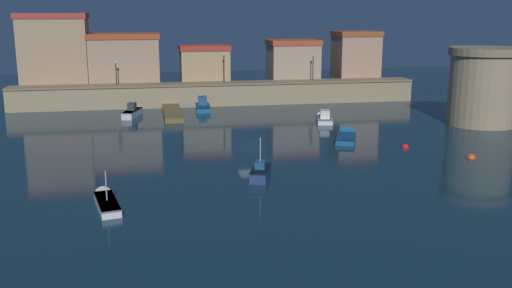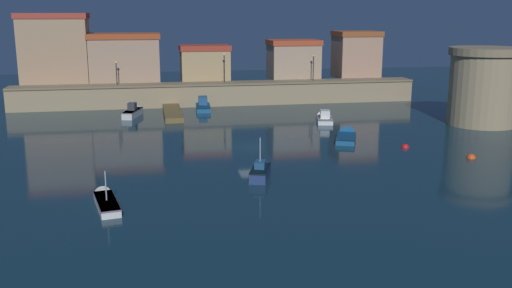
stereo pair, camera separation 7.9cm
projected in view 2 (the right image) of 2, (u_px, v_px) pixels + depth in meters
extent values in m
plane|color=#112D3D|center=(253.00, 147.00, 52.46)|extent=(139.63, 139.63, 0.00)
cube|color=#9E8966|center=(219.00, 95.00, 75.94)|extent=(52.65, 3.11, 2.69)
cube|color=#817053|center=(219.00, 83.00, 75.62)|extent=(52.65, 3.41, 0.24)
cube|color=tan|center=(55.00, 52.00, 74.96)|extent=(8.46, 5.22, 8.42)
cube|color=#AE3F32|center=(52.00, 16.00, 73.94)|extent=(8.80, 5.43, 0.70)
cube|color=tan|center=(125.00, 61.00, 77.19)|extent=(9.00, 5.97, 5.80)
cube|color=#A94925|center=(124.00, 36.00, 76.46)|extent=(9.36, 6.21, 0.70)
cube|color=tan|center=(205.00, 66.00, 78.60)|extent=(6.47, 4.59, 4.19)
cube|color=#A83829|center=(205.00, 48.00, 78.06)|extent=(6.73, 4.77, 0.70)
cube|color=tan|center=(293.00, 62.00, 81.09)|extent=(6.70, 5.24, 4.77)
cube|color=#B74628|center=(294.00, 42.00, 80.48)|extent=(6.97, 5.45, 0.70)
cube|color=tan|center=(356.00, 57.00, 82.62)|extent=(5.85, 5.26, 5.90)
cube|color=#994F2A|center=(357.00, 34.00, 81.88)|extent=(6.08, 5.47, 0.70)
cylinder|color=#9E8966|center=(483.00, 90.00, 62.07)|extent=(7.21, 7.21, 7.49)
cylinder|color=#867556|center=(487.00, 51.00, 61.15)|extent=(7.78, 7.78, 0.80)
cube|color=brown|center=(172.00, 113.00, 68.44)|extent=(2.04, 10.63, 0.58)
cylinder|color=#4D3E22|center=(179.00, 107.00, 71.99)|extent=(0.20, 0.20, 0.70)
cylinder|color=#4D3E22|center=(180.00, 112.00, 68.59)|extent=(0.20, 0.20, 0.70)
cylinder|color=#4D3E22|center=(182.00, 117.00, 65.20)|extent=(0.20, 0.20, 0.70)
cylinder|color=black|center=(117.00, 74.00, 72.96)|extent=(0.12, 0.12, 2.65)
sphere|color=#F9D172|center=(116.00, 62.00, 72.63)|extent=(0.32, 0.32, 0.32)
cylinder|color=black|center=(224.00, 69.00, 75.32)|extent=(0.12, 0.12, 3.48)
sphere|color=#F9D172|center=(224.00, 54.00, 74.90)|extent=(0.32, 0.32, 0.32)
cylinder|color=black|center=(313.00, 69.00, 77.52)|extent=(0.12, 0.12, 3.16)
sphere|color=#F9D172|center=(314.00, 56.00, 77.13)|extent=(0.32, 0.32, 0.32)
cube|color=#195689|center=(346.00, 139.00, 54.59)|extent=(3.06, 4.29, 0.54)
cone|color=#195689|center=(347.00, 133.00, 56.95)|extent=(1.93, 1.63, 1.64)
cube|color=#0B233B|center=(346.00, 136.00, 54.54)|extent=(3.12, 4.37, 0.08)
cube|color=white|center=(325.00, 120.00, 64.03)|extent=(2.46, 4.02, 0.56)
cone|color=white|center=(323.00, 116.00, 66.31)|extent=(1.74, 1.38, 1.54)
cube|color=slate|center=(325.00, 118.00, 63.97)|extent=(2.51, 4.10, 0.08)
cube|color=silver|center=(325.00, 114.00, 63.53)|extent=(1.33, 1.63, 0.86)
cube|color=#99B7C6|center=(325.00, 113.00, 64.21)|extent=(0.91, 0.28, 0.51)
cube|color=silver|center=(133.00, 113.00, 67.36)|extent=(2.40, 4.69, 0.81)
cone|color=silver|center=(140.00, 109.00, 70.13)|extent=(1.45, 1.53, 1.15)
cube|color=#695D60|center=(132.00, 110.00, 67.28)|extent=(2.44, 4.78, 0.08)
cube|color=#333842|center=(132.00, 106.00, 67.12)|extent=(1.09, 1.21, 0.86)
cylinder|color=#B2B2B7|center=(133.00, 104.00, 67.26)|extent=(0.08, 0.08, 1.25)
cube|color=navy|center=(260.00, 173.00, 42.42)|extent=(2.20, 3.56, 0.80)
cone|color=navy|center=(264.00, 166.00, 44.45)|extent=(1.37, 1.25, 1.13)
cube|color=black|center=(260.00, 168.00, 42.34)|extent=(2.24, 3.64, 0.08)
cube|color=navy|center=(260.00, 164.00, 42.33)|extent=(1.08, 1.38, 0.50)
cylinder|color=#B2B2B7|center=(260.00, 153.00, 42.05)|extent=(0.08, 0.08, 2.27)
cube|color=white|center=(107.00, 204.00, 36.07)|extent=(1.96, 4.48, 0.51)
cone|color=white|center=(102.00, 192.00, 38.55)|extent=(1.32, 1.40, 1.12)
cube|color=slate|center=(107.00, 201.00, 36.02)|extent=(2.00, 4.57, 0.08)
cylinder|color=#B2B2B7|center=(106.00, 186.00, 35.79)|extent=(0.08, 0.08, 1.89)
cube|color=#195689|center=(203.00, 107.00, 72.31)|extent=(2.00, 5.61, 0.62)
cone|color=#195689|center=(202.00, 103.00, 75.60)|extent=(1.67, 1.50, 1.58)
cube|color=#0E1F35|center=(203.00, 105.00, 72.25)|extent=(2.05, 5.72, 0.08)
cube|color=navy|center=(203.00, 100.00, 72.53)|extent=(1.19, 1.84, 0.98)
cube|color=#99B7C6|center=(203.00, 99.00, 73.38)|extent=(0.98, 0.12, 0.59)
sphere|color=red|center=(405.00, 148.00, 52.12)|extent=(0.69, 0.69, 0.69)
sphere|color=#EA4C19|center=(471.00, 158.00, 48.34)|extent=(0.78, 0.78, 0.78)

